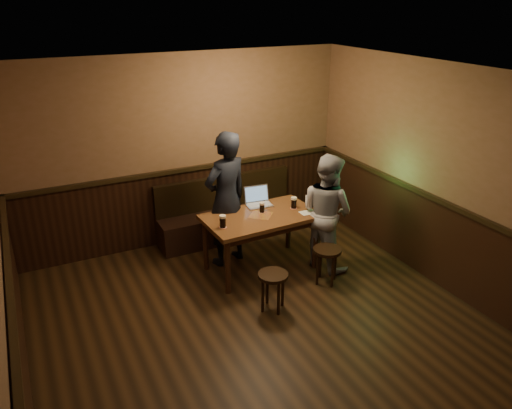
{
  "coord_description": "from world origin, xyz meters",
  "views": [
    {
      "loc": [
        -2.19,
        -3.75,
        3.52
      ],
      "look_at": [
        0.45,
        1.53,
        1.02
      ],
      "focal_mm": 35.0,
      "sensor_mm": 36.0,
      "label": 1
    }
  ],
  "objects": [
    {
      "name": "pub_table",
      "position": [
        0.57,
        1.63,
        0.7
      ],
      "size": [
        1.54,
        0.92,
        0.81
      ],
      "rotation": [
        0.0,
        0.0,
        0.04
      ],
      "color": "#543918",
      "rests_on": "ground"
    },
    {
      "name": "pint_left",
      "position": [
        -0.03,
        1.51,
        0.89
      ],
      "size": [
        0.11,
        0.11,
        0.17
      ],
      "color": "#A12C13",
      "rests_on": "pub_table"
    },
    {
      "name": "pint_mid",
      "position": [
        0.63,
        1.71,
        0.88
      ],
      "size": [
        0.09,
        0.09,
        0.14
      ],
      "color": "#A12C13",
      "rests_on": "pub_table"
    },
    {
      "name": "stool_left",
      "position": [
        0.26,
        0.7,
        0.39
      ],
      "size": [
        0.37,
        0.37,
        0.49
      ],
      "rotation": [
        0.0,
        0.0,
        0.02
      ],
      "color": "black",
      "rests_on": "ground"
    },
    {
      "name": "person_grey",
      "position": [
        1.42,
        1.34,
        0.81
      ],
      "size": [
        0.8,
        0.92,
        1.61
      ],
      "primitive_type": "imported",
      "rotation": [
        0.0,
        0.0,
        1.85
      ],
      "color": "#96979C",
      "rests_on": "ground"
    },
    {
      "name": "bench",
      "position": [
        0.57,
        2.75,
        0.31
      ],
      "size": [
        2.2,
        0.5,
        0.95
      ],
      "color": "black",
      "rests_on": "ground"
    },
    {
      "name": "menu",
      "position": [
        1.18,
        1.43,
        0.81
      ],
      "size": [
        0.22,
        0.15,
        0.0
      ],
      "primitive_type": "cube",
      "rotation": [
        0.0,
        0.0,
        -0.01
      ],
      "color": "silver",
      "rests_on": "pub_table"
    },
    {
      "name": "stool_right",
      "position": [
        1.18,
        0.93,
        0.39
      ],
      "size": [
        0.37,
        0.37,
        0.49
      ],
      "rotation": [
        0.0,
        0.0,
        0.02
      ],
      "color": "black",
      "rests_on": "ground"
    },
    {
      "name": "pint_right",
      "position": [
        1.08,
        1.64,
        0.89
      ],
      "size": [
        0.1,
        0.1,
        0.16
      ],
      "color": "#A12C13",
      "rests_on": "pub_table"
    },
    {
      "name": "person_suit",
      "position": [
        0.25,
        2.03,
        0.95
      ],
      "size": [
        0.79,
        0.63,
        1.89
      ],
      "primitive_type": "imported",
      "rotation": [
        0.0,
        0.0,
        3.42
      ],
      "color": "black",
      "rests_on": "ground"
    },
    {
      "name": "room",
      "position": [
        0.0,
        0.22,
        1.2
      ],
      "size": [
        5.04,
        6.04,
        2.84
      ],
      "color": "black",
      "rests_on": "ground"
    },
    {
      "name": "laptop",
      "position": [
        0.71,
        1.99,
        0.87
      ],
      "size": [
        0.38,
        0.32,
        0.25
      ],
      "rotation": [
        0.0,
        0.0,
        -0.12
      ],
      "color": "silver",
      "rests_on": "pub_table"
    }
  ]
}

